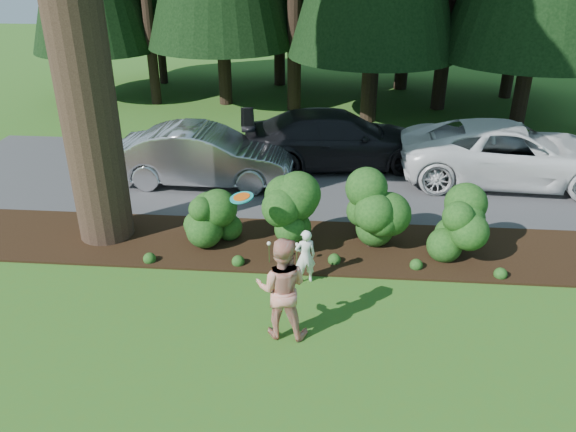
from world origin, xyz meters
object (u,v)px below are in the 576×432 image
object	(u,v)px
car_silver_wagon	(205,156)
car_dark_suv	(337,139)
child	(305,256)
frisbee	(242,197)
adult	(282,288)
car_white_suv	(510,153)

from	to	relation	value
car_silver_wagon	car_dark_suv	world-z (taller)	car_dark_suv
car_silver_wagon	car_dark_suv	xyz separation A→B (m)	(3.75, 1.75, 0.03)
car_silver_wagon	child	size ratio (longest dim) A/B	4.22
car_silver_wagon	frisbee	size ratio (longest dim) A/B	10.49
adult	frisbee	xyz separation A→B (m)	(-0.96, 1.82, 0.86)
car_silver_wagon	frisbee	distance (m)	5.33
child	car_silver_wagon	bearing A→B (deg)	-74.66
car_white_suv	adult	distance (m)	9.56
car_dark_suv	frisbee	size ratio (longest dim) A/B	12.31
car_silver_wagon	adult	distance (m)	7.29
adult	frisbee	size ratio (longest dim) A/B	4.02
car_dark_suv	adult	size ratio (longest dim) A/B	3.06
adult	car_silver_wagon	bearing A→B (deg)	-63.30
frisbee	adult	bearing A→B (deg)	-62.24
car_silver_wagon	car_white_suv	xyz separation A→B (m)	(8.68, 0.86, 0.03)
car_white_suv	car_dark_suv	size ratio (longest dim) A/B	1.05
car_white_suv	frisbee	world-z (taller)	frisbee
car_silver_wagon	car_dark_suv	distance (m)	4.14
child	adult	bearing A→B (deg)	62.80
child	adult	world-z (taller)	adult
child	adult	size ratio (longest dim) A/B	0.62
car_silver_wagon	adult	xyz separation A→B (m)	(2.84, -6.71, 0.11)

